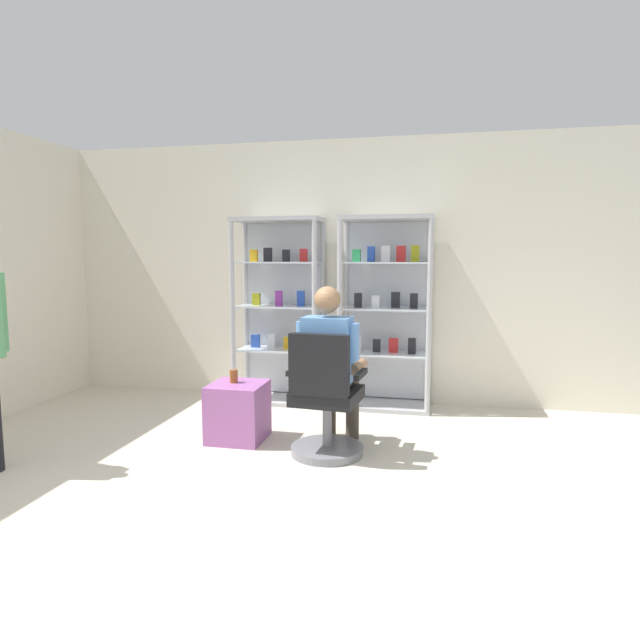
{
  "coord_description": "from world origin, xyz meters",
  "views": [
    {
      "loc": [
        1.03,
        -2.62,
        1.51
      ],
      "look_at": [
        0.12,
        1.62,
        1.0
      ],
      "focal_mm": 30.33,
      "sensor_mm": 36.0,
      "label": 1
    }
  ],
  "objects_px": {
    "storage_crate": "(238,412)",
    "tea_glass": "(234,376)",
    "display_cabinet_left": "(280,309)",
    "office_chair": "(325,406)",
    "seated_shopkeeper": "(331,360)",
    "display_cabinet_right": "(386,311)"
  },
  "relations": [
    {
      "from": "seated_shopkeeper",
      "to": "office_chair",
      "type": "bearing_deg",
      "value": -95.29
    },
    {
      "from": "display_cabinet_left",
      "to": "tea_glass",
      "type": "xyz_separation_m",
      "value": [
        -0.04,
        -1.25,
        -0.43
      ]
    },
    {
      "from": "office_chair",
      "to": "seated_shopkeeper",
      "type": "relative_size",
      "value": 0.74
    },
    {
      "from": "office_chair",
      "to": "seated_shopkeeper",
      "type": "xyz_separation_m",
      "value": [
        0.02,
        0.16,
        0.32
      ]
    },
    {
      "from": "seated_shopkeeper",
      "to": "display_cabinet_left",
      "type": "bearing_deg",
      "value": 120.85
    },
    {
      "from": "storage_crate",
      "to": "display_cabinet_left",
      "type": "bearing_deg",
      "value": 90.21
    },
    {
      "from": "storage_crate",
      "to": "display_cabinet_right",
      "type": "bearing_deg",
      "value": 49.42
    },
    {
      "from": "tea_glass",
      "to": "seated_shopkeeper",
      "type": "bearing_deg",
      "value": -5.77
    },
    {
      "from": "display_cabinet_left",
      "to": "display_cabinet_right",
      "type": "xyz_separation_m",
      "value": [
        1.1,
        -0.0,
        0.0
      ]
    },
    {
      "from": "office_chair",
      "to": "storage_crate",
      "type": "xyz_separation_m",
      "value": [
        -0.78,
        0.22,
        -0.16
      ]
    },
    {
      "from": "display_cabinet_left",
      "to": "storage_crate",
      "type": "xyz_separation_m",
      "value": [
        0.0,
        -1.28,
        -0.73
      ]
    },
    {
      "from": "seated_shopkeeper",
      "to": "storage_crate",
      "type": "xyz_separation_m",
      "value": [
        -0.8,
        0.06,
        -0.48
      ]
    },
    {
      "from": "display_cabinet_left",
      "to": "office_chair",
      "type": "relative_size",
      "value": 1.98
    },
    {
      "from": "display_cabinet_left",
      "to": "seated_shopkeeper",
      "type": "xyz_separation_m",
      "value": [
        0.8,
        -1.34,
        -0.25
      ]
    },
    {
      "from": "office_chair",
      "to": "storage_crate",
      "type": "height_order",
      "value": "office_chair"
    },
    {
      "from": "display_cabinet_right",
      "to": "office_chair",
      "type": "bearing_deg",
      "value": -101.85
    },
    {
      "from": "office_chair",
      "to": "seated_shopkeeper",
      "type": "bearing_deg",
      "value": 84.71
    },
    {
      "from": "display_cabinet_right",
      "to": "tea_glass",
      "type": "bearing_deg",
      "value": -132.17
    },
    {
      "from": "display_cabinet_left",
      "to": "office_chair",
      "type": "xyz_separation_m",
      "value": [
        0.78,
        -1.5,
        -0.57
      ]
    },
    {
      "from": "seated_shopkeeper",
      "to": "tea_glass",
      "type": "distance_m",
      "value": 0.86
    },
    {
      "from": "display_cabinet_left",
      "to": "storage_crate",
      "type": "distance_m",
      "value": 1.47
    },
    {
      "from": "storage_crate",
      "to": "tea_glass",
      "type": "bearing_deg",
      "value": 148.95
    }
  ]
}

